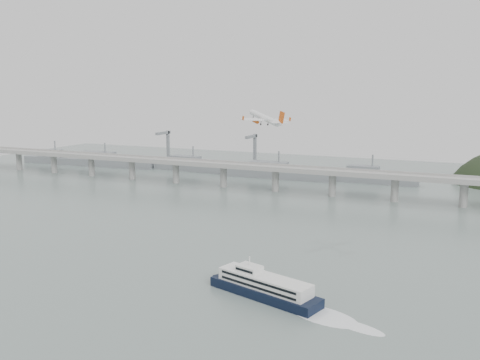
% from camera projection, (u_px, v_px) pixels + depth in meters
% --- Properties ---
extents(ground, '(900.00, 900.00, 0.00)m').
position_uv_depth(ground, '(195.00, 270.00, 250.00)').
color(ground, slate).
rests_on(ground, ground).
extents(bridge, '(800.00, 22.00, 23.90)m').
position_uv_depth(bridge, '(308.00, 174.00, 427.56)').
color(bridge, gray).
rests_on(bridge, ground).
extents(distant_fleet, '(453.00, 60.90, 40.00)m').
position_uv_depth(distant_fleet, '(187.00, 166.00, 549.29)').
color(distant_fleet, slate).
rests_on(distant_fleet, ground).
extents(ferry, '(83.86, 33.33, 16.21)m').
position_uv_depth(ferry, '(264.00, 287.00, 217.06)').
color(ferry, black).
rests_on(ferry, ground).
extents(airliner, '(34.94, 32.96, 11.11)m').
position_uv_depth(airliner, '(265.00, 118.00, 319.87)').
color(airliner, white).
rests_on(airliner, ground).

